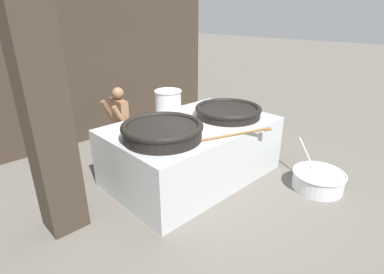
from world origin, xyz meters
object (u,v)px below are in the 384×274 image
giant_wok_near (162,130)px  cook (120,125)px  stock_pot (168,102)px  giant_wok_far (228,111)px  prep_bowl_vegetables (318,179)px

giant_wok_near → cook: size_ratio=0.80×
stock_pot → cook: cook is taller
giant_wok_far → prep_bowl_vegetables: (0.48, -1.60, -0.93)m
giant_wok_near → prep_bowl_vegetables: giant_wok_near is taller
giant_wok_far → stock_pot: stock_pot is taller
stock_pot → cook: size_ratio=0.33×
cook → prep_bowl_vegetables: (1.88, -3.00, -0.65)m
giant_wok_far → prep_bowl_vegetables: size_ratio=1.17×
giant_wok_far → prep_bowl_vegetables: 1.91m
giant_wok_far → prep_bowl_vegetables: giant_wok_far is taller
giant_wok_near → prep_bowl_vegetables: bearing=-38.6°
prep_bowl_vegetables → cook: bearing=122.1°
giant_wok_far → stock_pot: 1.10m
giant_wok_far → cook: 2.00m
stock_pot → prep_bowl_vegetables: 2.91m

